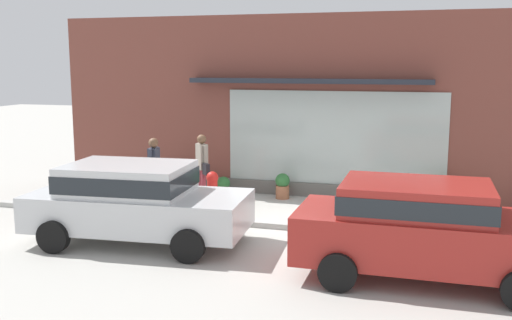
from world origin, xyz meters
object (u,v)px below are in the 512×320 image
Objects in this scene: pedestrian_passerby at (154,168)px; potted_plant_doorstep at (440,194)px; parked_car_red at (424,226)px; parked_car_silver at (135,198)px; potted_plant_window_center at (180,178)px; pedestrian_with_handbag at (202,163)px; potted_plant_by_entrance at (224,186)px; fire_hydrant at (212,190)px; potted_plant_window_right at (282,185)px.

pedestrian_passerby is 2.44× the size of potted_plant_doorstep.
parked_car_red is at bearing -94.00° from potted_plant_doorstep.
parked_car_silver is 7.30m from potted_plant_doorstep.
pedestrian_passerby reaches higher than potted_plant_window_center.
potted_plant_by_entrance is (0.21, 0.97, -0.77)m from pedestrian_with_handbag.
pedestrian_with_handbag is at bearing -41.21° from potted_plant_window_center.
potted_plant_doorstep is at bearing 55.76° from pedestrian_with_handbag.
pedestrian_passerby reaches higher than fire_hydrant.
parked_car_red is 7.15m from potted_plant_by_entrance.
fire_hydrant is at bearing -79.66° from potted_plant_by_entrance.
parked_car_red is at bearing 9.28° from pedestrian_with_handbag.
pedestrian_with_handbag is 0.40× the size of parked_car_silver.
parked_car_red is 8.63× the size of potted_plant_by_entrance.
potted_plant_window_right is (2.64, 1.99, -0.67)m from pedestrian_passerby.
potted_plant_doorstep is (3.89, 0.03, 0.02)m from potted_plant_window_right.
pedestrian_with_handbag reaches higher than parked_car_red.
fire_hydrant is 0.22× the size of parked_car_red.
fire_hydrant reaches higher than potted_plant_window_center.
potted_plant_window_center is at bearing -174.58° from potted_plant_by_entrance.
potted_plant_window_right is (1.31, 1.63, -0.14)m from fire_hydrant.
pedestrian_with_handbag is 0.99× the size of pedestrian_passerby.
fire_hydrant is at bearing -162.29° from potted_plant_doorstep.
pedestrian_with_handbag reaches higher than potted_plant_doorstep.
fire_hydrant reaches higher than potted_plant_doorstep.
potted_plant_window_center reaches higher than potted_plant_by_entrance.
parked_car_silver is 8.86× the size of potted_plant_by_entrance.
pedestrian_passerby is at bearing -142.95° from potted_plant_window_right.
potted_plant_window_center is 1.56× the size of potted_plant_by_entrance.
pedestrian_with_handbag reaches higher than parked_car_silver.
potted_plant_window_center is at bearing 142.81° from parked_car_red.
parked_car_silver is 4.49m from potted_plant_by_entrance.
parked_car_red is 0.97× the size of parked_car_silver.
pedestrian_passerby is at bearing -117.57° from potted_plant_by_entrance.
parked_car_silver is at bearing -100.87° from fire_hydrant.
fire_hydrant is at bearing 103.12° from pedestrian_passerby.
potted_plant_window_right is 0.93× the size of potted_plant_doorstep.
pedestrian_passerby is 3.37m from potted_plant_window_right.
pedestrian_passerby is (-0.82, -1.01, 0.00)m from pedestrian_with_handbag.
potted_plant_window_right is at bearing 74.13° from pedestrian_with_handbag.
potted_plant_doorstep is at bearing 0.46° from potted_plant_by_entrance.
parked_car_silver is 4.85m from potted_plant_window_right.
pedestrian_with_handbag is at bearing -169.91° from potted_plant_doorstep.
potted_plant_by_entrance is at bearing -179.50° from potted_plant_window_right.
potted_plant_window_right is at bearing 0.50° from potted_plant_by_entrance.
pedestrian_with_handbag is 2.25× the size of potted_plant_window_center.
potted_plant_doorstep is at bearing 1.34° from potted_plant_window_center.
fire_hydrant is 0.54× the size of pedestrian_with_handbag.
potted_plant_window_center is (-1.49, 1.50, -0.07)m from fire_hydrant.
potted_plant_window_right is at bearing 2.60° from potted_plant_window_center.
potted_plant_window_center is (-6.34, 4.81, -0.49)m from parked_car_red.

